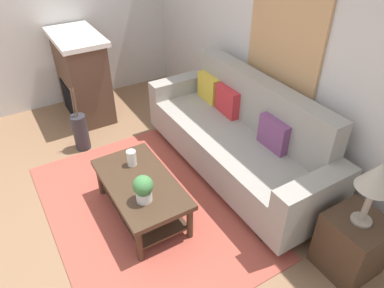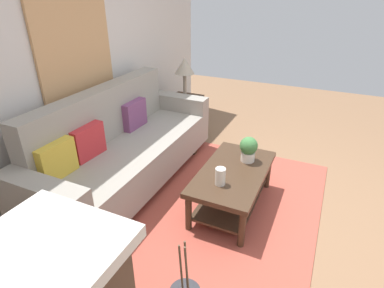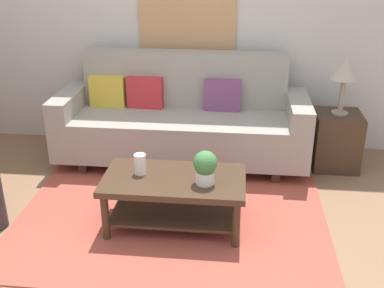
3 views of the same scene
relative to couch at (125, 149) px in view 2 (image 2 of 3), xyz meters
name	(u,v)px [view 2 (image 2 of 3)]	position (x,y,z in m)	size (l,w,h in m)	color
ground_plane	(274,221)	(0.04, -1.66, -0.43)	(9.41, 9.41, 0.00)	#8C6647
wall_back	(76,59)	(0.04, 0.54, 0.92)	(5.41, 0.10, 2.70)	silver
area_rug	(225,207)	(0.04, -1.16, -0.43)	(2.53, 1.80, 0.01)	#B24C3D
couch	(125,149)	(0.00, 0.00, 0.00)	(2.47, 0.84, 1.08)	gray
throw_pillow_mustard	(56,160)	(-0.79, 0.12, 0.25)	(0.36, 0.12, 0.32)	gold
throw_pillow_crimson	(87,142)	(-0.39, 0.12, 0.25)	(0.36, 0.12, 0.32)	red
throw_pillow_plum	(134,114)	(0.39, 0.12, 0.25)	(0.36, 0.12, 0.32)	#7A4270
coffee_table	(233,181)	(0.08, -1.21, -0.12)	(1.10, 0.60, 0.43)	#422D1E
tabletop_vase	(220,176)	(-0.18, -1.17, 0.08)	(0.09, 0.09, 0.16)	white
potted_plant_tabletop	(248,148)	(0.33, -1.28, 0.14)	(0.18, 0.18, 0.26)	white
side_table	(185,115)	(1.53, 0.02, -0.15)	(0.44, 0.44, 0.56)	#422D1E
table_lamp	(185,68)	(1.53, 0.02, 0.56)	(0.28, 0.28, 0.57)	gray
floor_vase_branch_a	(186,266)	(-1.31, -1.38, 0.21)	(0.01, 0.01, 0.36)	brown
floor_vase_branch_b	(181,269)	(-1.34, -1.37, 0.21)	(0.01, 0.01, 0.36)	brown
floor_vase_branch_c	(187,272)	(-1.34, -1.40, 0.21)	(0.01, 0.01, 0.36)	brown
framed_painting	(75,43)	(0.00, 0.47, 1.09)	(0.99, 0.03, 0.99)	tan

